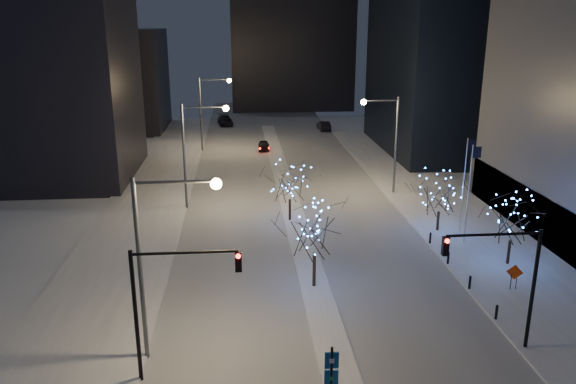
{
  "coord_description": "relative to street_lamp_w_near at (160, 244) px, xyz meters",
  "views": [
    {
      "loc": [
        -4.78,
        -24.65,
        17.2
      ],
      "look_at": [
        -1.3,
        15.18,
        5.0
      ],
      "focal_mm": 35.0,
      "sensor_mm": 36.0,
      "label": 1
    }
  ],
  "objects": [
    {
      "name": "west_sidewalk",
      "position": [
        -5.06,
        18.0,
        -6.42
      ],
      "size": [
        8.0,
        90.0,
        0.15
      ],
      "primitive_type": "cube",
      "color": "silver",
      "rests_on": "ground"
    },
    {
      "name": "road",
      "position": [
        8.94,
        33.0,
        -6.49
      ],
      "size": [
        20.0,
        130.0,
        0.02
      ],
      "primitive_type": "cube",
      "color": "#A9AEB8",
      "rests_on": "ground"
    },
    {
      "name": "wayfinding_sign",
      "position": [
        7.95,
        -5.42,
        -4.33
      ],
      "size": [
        0.63,
        0.12,
        3.53
      ],
      "rotation": [
        0.0,
        0.0,
        -0.02
      ],
      "color": "black",
      "rests_on": "ground"
    },
    {
      "name": "horizon_block",
      "position": [
        14.94,
        90.0,
        14.5
      ],
      "size": [
        24.0,
        14.0,
        42.0
      ],
      "primitive_type": "cube",
      "color": "black",
      "rests_on": "ground"
    },
    {
      "name": "traffic_signal_west",
      "position": [
        0.5,
        -2.0,
        -1.74
      ],
      "size": [
        5.26,
        0.43,
        7.0
      ],
      "color": "black",
      "rests_on": "ground"
    },
    {
      "name": "east_sidewalk",
      "position": [
        23.94,
        18.0,
        -6.42
      ],
      "size": [
        10.0,
        90.0,
        0.15
      ],
      "primitive_type": "cube",
      "color": "silver",
      "rests_on": "ground"
    },
    {
      "name": "car_far",
      "position": [
        1.71,
        69.84,
        -5.69
      ],
      "size": [
        3.03,
        5.86,
        1.63
      ],
      "primitive_type": "imported",
      "rotation": [
        0.0,
        0.0,
        0.14
      ],
      "color": "black",
      "rests_on": "ground"
    },
    {
      "name": "ground",
      "position": [
        8.94,
        -2.0,
        -6.5
      ],
      "size": [
        160.0,
        160.0,
        0.0
      ],
      "primitive_type": "plane",
      "color": "white",
      "rests_on": "ground"
    },
    {
      "name": "flagpoles",
      "position": [
        22.3,
        15.25,
        -1.7
      ],
      "size": [
        1.35,
        2.6,
        8.0
      ],
      "color": "silver",
      "rests_on": "east_sidewalk"
    },
    {
      "name": "car_near",
      "position": [
        7.44,
        49.68,
        -5.85
      ],
      "size": [
        1.6,
        3.83,
        1.3
      ],
      "primitive_type": "imported",
      "rotation": [
        0.0,
        0.0,
        -0.02
      ],
      "color": "black",
      "rests_on": "ground"
    },
    {
      "name": "street_lamp_east",
      "position": [
        19.02,
        28.0,
        -0.05
      ],
      "size": [
        3.9,
        0.56,
        10.0
      ],
      "color": "#595E66",
      "rests_on": "ground"
    },
    {
      "name": "street_lamp_w_near",
      "position": [
        0.0,
        0.0,
        0.0
      ],
      "size": [
        4.4,
        0.56,
        10.0
      ],
      "color": "#595E66",
      "rests_on": "ground"
    },
    {
      "name": "holiday_tree_median_near",
      "position": [
        8.88,
        7.33,
        -2.3
      ],
      "size": [
        5.8,
        5.8,
        6.09
      ],
      "color": "black",
      "rests_on": "median"
    },
    {
      "name": "filler_west_far",
      "position": [
        -17.06,
        68.0,
        1.5
      ],
      "size": [
        18.0,
        16.0,
        16.0
      ],
      "primitive_type": "cube",
      "color": "black",
      "rests_on": "ground"
    },
    {
      "name": "traffic_signal_east",
      "position": [
        17.88,
        -1.0,
        -1.74
      ],
      "size": [
        5.26,
        0.43,
        7.0
      ],
      "color": "black",
      "rests_on": "ground"
    },
    {
      "name": "street_lamp_w_far",
      "position": [
        0.0,
        50.0,
        0.0
      ],
      "size": [
        4.4,
        0.56,
        10.0
      ],
      "color": "#595E66",
      "rests_on": "ground"
    },
    {
      "name": "street_lamp_w_mid",
      "position": [
        0.0,
        25.0,
        0.0
      ],
      "size": [
        4.4,
        0.56,
        10.0
      ],
      "color": "#595E66",
      "rests_on": "ground"
    },
    {
      "name": "filler_west_near",
      "position": [
        -19.06,
        38.0,
        5.5
      ],
      "size": [
        22.0,
        18.0,
        24.0
      ],
      "primitive_type": "cube",
      "color": "black",
      "rests_on": "ground"
    },
    {
      "name": "bollards",
      "position": [
        19.14,
        8.0,
        -5.9
      ],
      "size": [
        0.16,
        12.16,
        0.9
      ],
      "color": "black",
      "rests_on": "east_sidewalk"
    },
    {
      "name": "construction_sign",
      "position": [
        21.98,
        5.67,
        -5.29
      ],
      "size": [
        1.01,
        0.44,
        1.76
      ],
      "rotation": [
        0.0,
        0.0,
        -0.38
      ],
      "color": "black",
      "rests_on": "east_sidewalk"
    },
    {
      "name": "car_mid",
      "position": [
        17.94,
        63.62,
        -5.74
      ],
      "size": [
        1.84,
        4.69,
        1.52
      ],
      "primitive_type": "imported",
      "rotation": [
        0.0,
        0.0,
        3.19
      ],
      "color": "black",
      "rests_on": "ground"
    },
    {
      "name": "holiday_tree_plaza_near",
      "position": [
        23.54,
        9.7,
        -3.01
      ],
      "size": [
        5.47,
        5.47,
        5.2
      ],
      "color": "black",
      "rests_on": "east_sidewalk"
    },
    {
      "name": "holiday_tree_median_far",
      "position": [
        8.44,
        20.51,
        -2.93
      ],
      "size": [
        5.13,
        5.13,
        5.25
      ],
      "color": "black",
      "rests_on": "median"
    },
    {
      "name": "median",
      "position": [
        8.94,
        28.0,
        -6.42
      ],
      "size": [
        2.0,
        80.0,
        0.15
      ],
      "primitive_type": "cube",
      "color": "silver",
      "rests_on": "ground"
    },
    {
      "name": "holiday_tree_plaza_far",
      "position": [
        20.74,
        16.86,
        -3.07
      ],
      "size": [
        4.96,
        4.96,
        5.26
      ],
      "color": "black",
      "rests_on": "east_sidewalk"
    }
  ]
}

